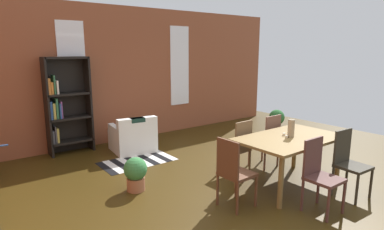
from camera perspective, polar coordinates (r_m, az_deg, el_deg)
The scene contains 18 objects.
ground_plane at distance 5.05m, azimuth 9.87°, elevation -12.85°, with size 9.90×9.90×0.00m, color #3C2B0D.
back_wall_brick at distance 7.63m, azimuth -10.76°, elevation 7.06°, with size 8.62×0.12×3.01m, color brown.
window_pane_0 at distance 7.05m, azimuth -20.32°, elevation 7.43°, with size 0.55×0.02×1.95m, color white.
window_pane_1 at distance 8.25m, azimuth -2.20°, elevation 8.62°, with size 0.55×0.02×1.95m, color white.
dining_table at distance 5.13m, azimuth 16.89°, elevation -4.69°, with size 1.64×1.00×0.77m.
vase_on_table at distance 5.08m, azimuth 17.09°, elevation -2.25°, with size 0.10×0.10×0.27m, color #998466.
tealight_candle_0 at distance 5.16m, azimuth 15.90°, elevation -3.30°, with size 0.04×0.04×0.04m, color silver.
tealight_candle_1 at distance 5.06m, azimuth 16.33°, elevation -3.65°, with size 0.04×0.04×0.03m, color silver.
dining_chair_far_right at distance 5.88m, azimuth 13.16°, elevation -4.13°, with size 0.40×0.40×0.95m.
dining_chair_near_left at distance 4.52m, azimuth 21.56°, elevation -9.48°, with size 0.40×0.40×0.95m.
dining_chair_near_right at distance 5.14m, azimuth 25.89°, elevation -7.32°, with size 0.42×0.42×0.95m.
dining_chair_far_left at distance 5.36m, azimuth 8.13°, elevation -5.49°, with size 0.42×0.42×0.95m.
dining_chair_head_left at distance 4.31m, azimuth 7.31°, elevation -9.73°, with size 0.41×0.41×0.95m.
bookshelf_tall at distance 6.88m, azimuth -21.47°, elevation 1.60°, with size 0.85×0.33×1.93m.
armchair_white at distance 6.78m, azimuth -10.34°, elevation -3.99°, with size 0.90×0.90×0.75m.
potted_plant_by_shelf at distance 8.48m, azimuth 14.70°, elevation -0.68°, with size 0.39×0.39×0.57m.
potted_plant_corner at distance 4.93m, azimuth -9.93°, elevation -9.99°, with size 0.35×0.35×0.51m.
striped_rug at distance 6.22m, azimuth -9.60°, elevation -8.02°, with size 1.36×0.77×0.01m.
Camera 1 is at (-3.42, -3.08, 2.07)m, focal length 30.24 mm.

